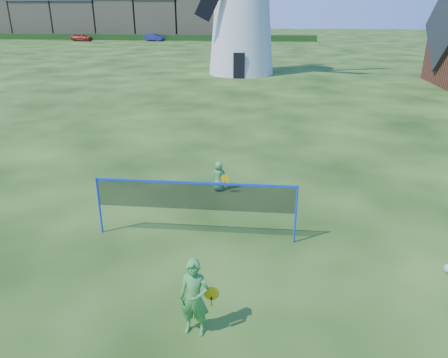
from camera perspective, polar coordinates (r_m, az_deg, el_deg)
ground at (r=10.92m, az=-1.33°, el=-8.26°), size 220.00×220.00×0.00m
windmill at (r=38.17m, az=2.43°, el=22.68°), size 12.85×5.58×17.19m
badminton_net at (r=10.58m, az=-3.91°, el=-2.41°), size 5.05×0.05×1.55m
player_girl at (r=7.81m, az=-3.98°, el=-15.61°), size 0.72×0.43×1.51m
player_boy at (r=13.58m, az=-0.68°, el=0.36°), size 0.63×0.44×0.97m
terraced_houses at (r=85.93m, az=-13.82°, el=20.54°), size 50.72×8.40×8.17m
hedge at (r=78.99m, az=-11.83°, el=18.12°), size 62.00×0.80×1.00m
car_left at (r=79.17m, az=-18.56°, el=17.58°), size 3.83×1.98×1.25m
car_right at (r=76.81m, az=-9.33°, el=18.24°), size 3.77×2.34×1.17m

